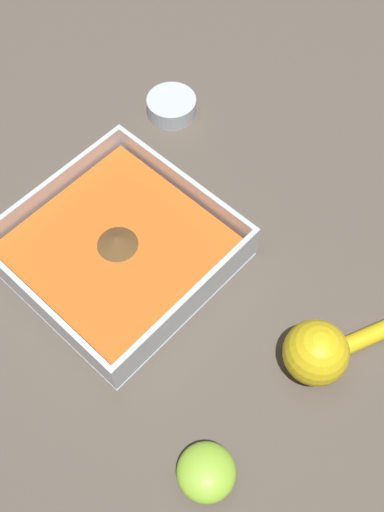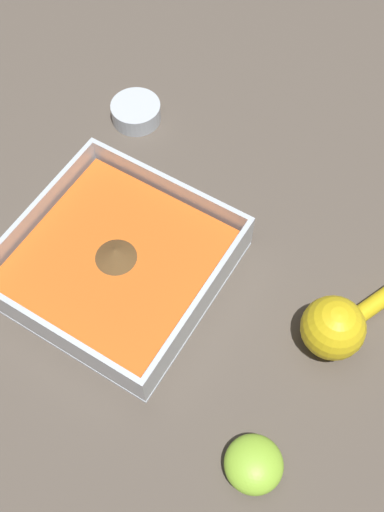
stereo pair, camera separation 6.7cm
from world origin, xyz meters
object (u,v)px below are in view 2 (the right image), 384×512
Objects in this scene: spice_bowl at (136,112)px; lemon_half at (254,464)px; square_dish at (118,264)px; lemon_squeezer at (343,322)px.

spice_bowl is 1.16× the size of lemon_half.
spice_bowl is (0.12, -0.21, -0.01)m from square_dish.
lemon_half reaches higher than spice_bowl.
square_dish is at bearing 119.26° from spice_bowl.
square_dish is at bearing -25.18° from lemon_half.
lemon_half is (-0.24, 0.11, -0.00)m from square_dish.
lemon_squeezer reaches higher than lemon_half.
spice_bowl is at bearing -88.26° from lemon_squeezer.
spice_bowl is 0.39m from lemon_squeezer.
spice_bowl is 0.48m from lemon_half.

